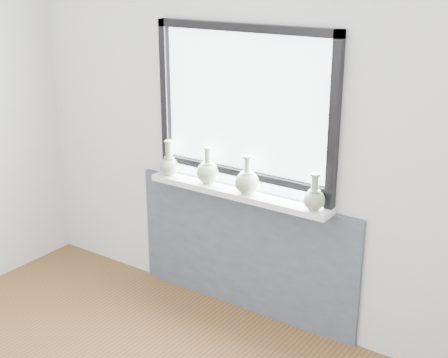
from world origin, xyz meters
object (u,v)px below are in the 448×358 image
Objects in this scene: vase_b at (208,171)px; windowsill at (238,193)px; vase_a at (169,164)px; vase_d at (314,198)px; vase_c at (247,181)px.

windowsill is at bearing -0.13° from vase_b.
vase_a reaches higher than vase_d.
windowsill is 5.37× the size of vase_a.
vase_c is at bearing -15.61° from windowsill.
vase_a is at bearing 179.33° from vase_d.
windowsill is at bearing 177.03° from vase_d.
vase_d is at bearing -2.97° from windowsill.
vase_b is 1.09× the size of vase_d.
windowsill is 5.25× the size of vase_c.
vase_c is 1.10× the size of vase_d.
vase_b reaches higher than vase_a.
vase_d is (0.80, -0.03, -0.01)m from vase_b.
vase_d is (0.48, -0.01, -0.01)m from vase_c.
vase_c reaches higher than vase_b.
vase_a is 1.12m from vase_d.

